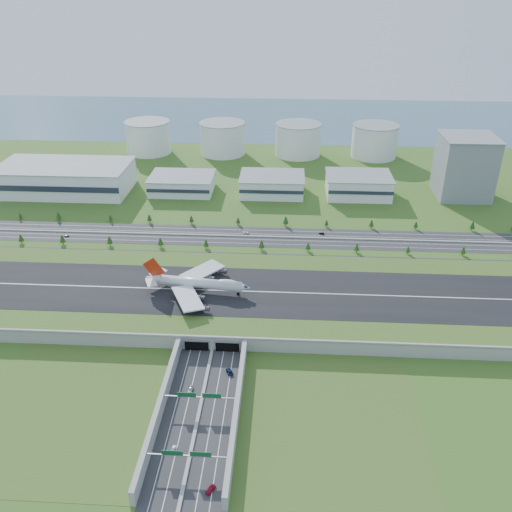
# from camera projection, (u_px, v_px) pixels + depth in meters

# --- Properties ---
(ground) EXTENTS (1200.00, 1200.00, 0.00)m
(ground) POSITION_uv_depth(u_px,v_px,m) (223.00, 301.00, 343.95)
(ground) COLOR #374E18
(ground) RESTS_ON ground
(airfield_deck) EXTENTS (520.00, 100.00, 9.20)m
(airfield_deck) POSITION_uv_depth(u_px,v_px,m) (222.00, 296.00, 341.94)
(airfield_deck) COLOR gray
(airfield_deck) RESTS_ON ground
(underpass_road) EXTENTS (38.80, 120.40, 8.00)m
(underpass_road) POSITION_uv_depth(u_px,v_px,m) (198.00, 410.00, 254.71)
(underpass_road) COLOR #28282B
(underpass_road) RESTS_ON ground
(sign_gantry_near) EXTENTS (38.70, 0.70, 9.80)m
(sign_gantry_near) POSITION_uv_depth(u_px,v_px,m) (199.00, 398.00, 256.91)
(sign_gantry_near) COLOR gray
(sign_gantry_near) RESTS_ON ground
(sign_gantry_far) EXTENTS (38.70, 0.70, 9.80)m
(sign_gantry_far) POSITION_uv_depth(u_px,v_px,m) (187.00, 456.00, 226.06)
(sign_gantry_far) COLOR gray
(sign_gantry_far) RESTS_ON ground
(north_expressway) EXTENTS (560.00, 36.00, 0.12)m
(north_expressway) POSITION_uv_depth(u_px,v_px,m) (236.00, 236.00, 427.66)
(north_expressway) COLOR #28282B
(north_expressway) RESTS_ON ground
(tree_row) EXTENTS (499.74, 48.58, 8.27)m
(tree_row) POSITION_uv_depth(u_px,v_px,m) (250.00, 232.00, 423.99)
(tree_row) COLOR #3D2819
(tree_row) RESTS_ON ground
(hangar_west) EXTENTS (120.00, 60.00, 25.00)m
(hangar_west) POSITION_uv_depth(u_px,v_px,m) (65.00, 178.00, 510.12)
(hangar_west) COLOR silver
(hangar_west) RESTS_ON ground
(hangar_mid_a) EXTENTS (58.00, 42.00, 15.00)m
(hangar_mid_a) POSITION_uv_depth(u_px,v_px,m) (182.00, 184.00, 511.07)
(hangar_mid_a) COLOR silver
(hangar_mid_a) RESTS_ON ground
(hangar_mid_b) EXTENTS (58.00, 42.00, 17.00)m
(hangar_mid_b) POSITION_uv_depth(u_px,v_px,m) (272.00, 185.00, 506.12)
(hangar_mid_b) COLOR silver
(hangar_mid_b) RESTS_ON ground
(hangar_mid_c) EXTENTS (58.00, 42.00, 19.00)m
(hangar_mid_c) POSITION_uv_depth(u_px,v_px,m) (358.00, 185.00, 501.43)
(hangar_mid_c) COLOR silver
(hangar_mid_c) RESTS_ON ground
(office_tower) EXTENTS (46.00, 46.00, 55.00)m
(office_tower) POSITION_uv_depth(u_px,v_px,m) (465.00, 167.00, 492.38)
(office_tower) COLOR gray
(office_tower) RESTS_ON ground
(fuel_tank_a) EXTENTS (50.00, 50.00, 35.00)m
(fuel_tank_a) POSITION_uv_depth(u_px,v_px,m) (148.00, 137.00, 615.32)
(fuel_tank_a) COLOR white
(fuel_tank_a) RESTS_ON ground
(fuel_tank_b) EXTENTS (50.00, 50.00, 35.00)m
(fuel_tank_b) POSITION_uv_depth(u_px,v_px,m) (223.00, 139.00, 610.84)
(fuel_tank_b) COLOR white
(fuel_tank_b) RESTS_ON ground
(fuel_tank_c) EXTENTS (50.00, 50.00, 35.00)m
(fuel_tank_c) POSITION_uv_depth(u_px,v_px,m) (298.00, 140.00, 606.35)
(fuel_tank_c) COLOR white
(fuel_tank_c) RESTS_ON ground
(fuel_tank_d) EXTENTS (50.00, 50.00, 35.00)m
(fuel_tank_d) POSITION_uv_depth(u_px,v_px,m) (375.00, 141.00, 601.87)
(fuel_tank_d) COLOR white
(fuel_tank_d) RESTS_ON ground
(bay_water) EXTENTS (1200.00, 260.00, 0.06)m
(bay_water) POSITION_uv_depth(u_px,v_px,m) (261.00, 118.00, 767.04)
(bay_water) COLOR #3C5E73
(bay_water) RESTS_ON ground
(boeing_747) EXTENTS (68.53, 64.43, 21.22)m
(boeing_747) POSITION_uv_depth(u_px,v_px,m) (197.00, 283.00, 337.08)
(boeing_747) COLOR silver
(boeing_747) RESTS_ON airfield_deck
(car_0) EXTENTS (2.61, 5.25, 1.72)m
(car_0) POSITION_uv_depth(u_px,v_px,m) (191.00, 389.00, 270.59)
(car_0) COLOR silver
(car_0) RESTS_ON ground
(car_1) EXTENTS (2.43, 4.38, 1.37)m
(car_1) POSITION_uv_depth(u_px,v_px,m) (173.00, 449.00, 237.19)
(car_1) COLOR silver
(car_1) RESTS_ON ground
(car_2) EXTENTS (4.93, 6.61, 1.67)m
(car_2) POSITION_uv_depth(u_px,v_px,m) (229.00, 371.00, 282.68)
(car_2) COLOR #0D1841
(car_2) RESTS_ON ground
(car_3) EXTENTS (4.32, 6.15, 1.65)m
(car_3) POSITION_uv_depth(u_px,v_px,m) (211.00, 489.00, 218.88)
(car_3) COLOR maroon
(car_3) RESTS_ON ground
(car_4) EXTENTS (4.13, 1.94, 1.37)m
(car_4) POSITION_uv_depth(u_px,v_px,m) (67.00, 236.00, 426.71)
(car_4) COLOR #5A5B5F
(car_4) RESTS_ON ground
(car_5) EXTENTS (4.36, 1.88, 1.40)m
(car_5) POSITION_uv_depth(u_px,v_px,m) (322.00, 233.00, 430.54)
(car_5) COLOR black
(car_5) RESTS_ON ground
(car_7) EXTENTS (5.39, 3.81, 1.45)m
(car_7) POSITION_uv_depth(u_px,v_px,m) (246.00, 232.00, 432.02)
(car_7) COLOR white
(car_7) RESTS_ON ground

